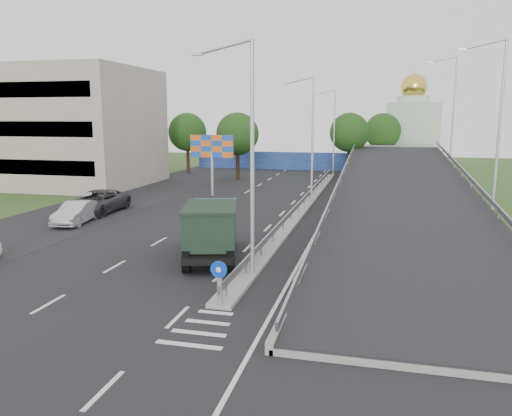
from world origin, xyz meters
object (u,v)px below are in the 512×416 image
(parked_car_b, at_px, (77,212))
(parked_car_c, at_px, (97,202))
(lamp_post_mid, at_px, (310,133))
(lamp_post_near, at_px, (248,147))
(billboard, at_px, (212,150))
(sign_bollard, at_px, (219,282))
(dump_truck, at_px, (211,227))
(church, at_px, (412,130))
(lamp_post_far, at_px, (333,128))

(parked_car_b, xyz_separation_m, parked_car_c, (-0.61, 3.58, 0.09))
(lamp_post_mid, height_order, parked_car_b, lamp_post_mid)
(lamp_post_near, relative_size, billboard, 1.83)
(sign_bollard, bearing_deg, lamp_post_mid, 89.74)
(lamp_post_near, xyz_separation_m, lamp_post_mid, (0.00, 20.00, 0.00))
(sign_bollard, distance_m, dump_truck, 7.06)
(dump_truck, bearing_deg, church, 60.90)
(church, bearing_deg, lamp_post_near, -100.38)
(sign_bollard, distance_m, parked_car_b, 18.62)
(sign_bollard, distance_m, lamp_post_near, 6.12)
(church, height_order, parked_car_b, church)
(lamp_post_near, bearing_deg, lamp_post_mid, 90.00)
(lamp_post_mid, xyz_separation_m, dump_truck, (-2.64, -17.26, -4.23))
(billboard, xyz_separation_m, parked_car_b, (-5.03, -13.58, -3.43))
(sign_bollard, height_order, billboard, billboard)
(lamp_post_near, xyz_separation_m, lamp_post_far, (0.00, 40.00, 0.00))
(sign_bollard, bearing_deg, parked_car_b, 138.89)
(lamp_post_mid, distance_m, dump_truck, 17.96)
(lamp_post_near, distance_m, dump_truck, 5.70)
(lamp_post_far, height_order, billboard, lamp_post_far)
(lamp_post_near, distance_m, lamp_post_mid, 20.00)
(church, height_order, dump_truck, church)
(sign_bollard, relative_size, church, 0.12)
(sign_bollard, relative_size, lamp_post_near, 0.17)
(billboard, distance_m, dump_truck, 20.48)
(parked_car_b, bearing_deg, lamp_post_mid, 31.72)
(lamp_post_far, relative_size, billboard, 1.83)
(church, bearing_deg, dump_truck, -103.74)
(lamp_post_mid, relative_size, billboard, 1.83)
(lamp_post_mid, distance_m, parked_car_b, 18.96)
(sign_bollard, height_order, parked_car_b, sign_bollard)
(lamp_post_far, xyz_separation_m, parked_car_b, (-14.14, -31.58, -5.06))
(sign_bollard, relative_size, dump_truck, 0.24)
(lamp_post_mid, height_order, billboard, lamp_post_mid)
(lamp_post_near, distance_m, parked_car_c, 19.65)
(lamp_post_near, relative_size, lamp_post_mid, 1.00)
(church, relative_size, parked_car_c, 2.27)
(lamp_post_mid, relative_size, church, 0.73)
(billboard, relative_size, parked_car_b, 1.20)
(parked_car_c, bearing_deg, dump_truck, -38.40)
(lamp_post_near, xyz_separation_m, billboard, (-9.11, 22.00, -1.62))
(church, height_order, billboard, church)
(sign_bollard, relative_size, billboard, 0.30)
(lamp_post_far, height_order, parked_car_c, lamp_post_far)
(lamp_post_mid, xyz_separation_m, church, (9.89, 34.00, -0.50))
(lamp_post_far, bearing_deg, billboard, -116.84)
(lamp_post_mid, relative_size, parked_car_b, 2.21)
(lamp_post_mid, bearing_deg, sign_bollard, -90.26)
(church, relative_size, parked_car_b, 3.02)
(sign_bollard, bearing_deg, lamp_post_far, 89.86)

